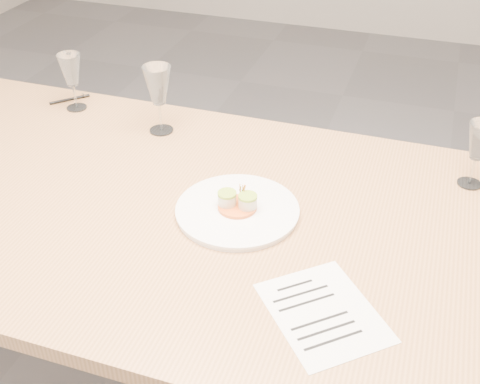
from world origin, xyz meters
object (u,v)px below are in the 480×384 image
(dining_table, at_px, (198,229))
(ballpoint_pen, at_px, (70,99))
(dinner_plate, at_px, (238,209))
(wine_glass_1, at_px, (158,87))
(wine_glass_0, at_px, (71,71))
(wine_glass_2, at_px, (480,143))
(recipe_sheet, at_px, (323,312))

(dining_table, relative_size, ballpoint_pen, 23.19)
(dinner_plate, relative_size, wine_glass_1, 1.47)
(dinner_plate, height_order, wine_glass_0, wine_glass_0)
(wine_glass_0, relative_size, wine_glass_2, 1.02)
(ballpoint_pen, distance_m, wine_glass_1, 0.41)
(wine_glass_1, relative_size, wine_glass_2, 1.15)
(dining_table, bearing_deg, dinner_plate, 6.17)
(dinner_plate, distance_m, ballpoint_pen, 0.83)
(ballpoint_pen, bearing_deg, wine_glass_1, -60.83)
(ballpoint_pen, relative_size, wine_glass_1, 0.50)
(dining_table, distance_m, dinner_plate, 0.13)
(dining_table, height_order, dinner_plate, dinner_plate)
(dining_table, xyz_separation_m, wine_glass_2, (0.64, 0.33, 0.19))
(recipe_sheet, height_order, ballpoint_pen, ballpoint_pen)
(ballpoint_pen, bearing_deg, dining_table, -81.22)
(dining_table, bearing_deg, ballpoint_pen, 145.73)
(wine_glass_0, bearing_deg, dinner_plate, -28.94)
(wine_glass_1, distance_m, wine_glass_2, 0.89)
(dining_table, xyz_separation_m, wine_glass_1, (-0.25, 0.33, 0.21))
(wine_glass_2, bearing_deg, wine_glass_0, 177.26)
(ballpoint_pen, xyz_separation_m, wine_glass_2, (1.26, -0.10, 0.12))
(dining_table, bearing_deg, recipe_sheet, -33.95)
(recipe_sheet, xyz_separation_m, ballpoint_pen, (-0.99, 0.67, 0.00))
(ballpoint_pen, xyz_separation_m, wine_glass_1, (0.37, -0.09, 0.14))
(dining_table, distance_m, recipe_sheet, 0.45)
(recipe_sheet, relative_size, ballpoint_pen, 3.08)
(dining_table, height_order, wine_glass_0, wine_glass_0)
(dinner_plate, xyz_separation_m, wine_glass_2, (0.53, 0.31, 0.11))
(wine_glass_2, bearing_deg, dining_table, -152.89)
(recipe_sheet, bearing_deg, ballpoint_pen, 104.77)
(dining_table, height_order, wine_glass_2, wine_glass_2)
(dinner_plate, relative_size, wine_glass_2, 1.69)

